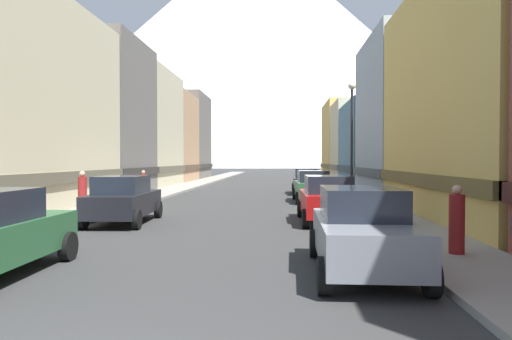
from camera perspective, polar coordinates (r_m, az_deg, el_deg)
sidewalk_left at (r=39.99m, az=-8.89°, el=-2.09°), size 2.50×100.00×0.15m
sidewalk_right at (r=39.31m, az=9.24°, el=-2.15°), size 2.50×100.00×0.15m
storefront_left_2 at (r=34.67m, az=-18.27°, el=5.64°), size 6.32×8.14×10.51m
storefront_left_3 at (r=43.17m, az=-14.39°, el=4.46°), size 7.08×9.62×10.02m
storefront_left_4 at (r=52.28m, az=-12.27°, el=3.55°), size 8.91×8.66×9.36m
storefront_left_5 at (r=60.88m, az=-8.80°, el=3.76°), size 6.36×9.31×10.52m
storefront_right_2 at (r=32.44m, az=20.06°, el=5.59°), size 8.27×9.83×10.11m
storefront_right_3 at (r=42.59m, az=16.07°, el=2.67°), size 8.48×10.24×7.24m
storefront_right_4 at (r=52.06m, az=14.35°, el=3.04°), size 9.62×8.37×8.43m
storefront_right_5 at (r=62.17m, az=12.60°, el=3.27°), size 9.78×11.41×9.60m
car_left_1 at (r=18.50m, az=-15.52°, el=-3.39°), size 2.21×4.47×1.78m
car_right_0 at (r=10.31m, az=12.58°, el=-7.02°), size 2.12×4.43×1.78m
car_right_1 at (r=18.27m, az=8.46°, el=-3.41°), size 2.14×4.43×1.78m
car_right_2 at (r=27.07m, az=6.75°, el=-1.91°), size 2.18×4.45×1.78m
car_right_3 at (r=33.41m, az=6.08°, el=-1.31°), size 2.10×4.42×1.78m
pedestrian_0 at (r=29.56m, az=-13.27°, el=-1.71°), size 0.36×0.36×1.59m
pedestrian_1 at (r=12.33m, az=22.81°, el=-5.74°), size 0.36×0.36×1.63m
pedestrian_2 at (r=21.31m, az=-19.98°, el=-2.64°), size 0.36×0.36×1.76m
streetlamp_right at (r=22.87m, az=11.34°, el=5.24°), size 0.36×0.36×5.86m
mountain_backdrop at (r=271.72m, az=-0.23°, el=14.44°), size 261.82×261.82×129.05m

